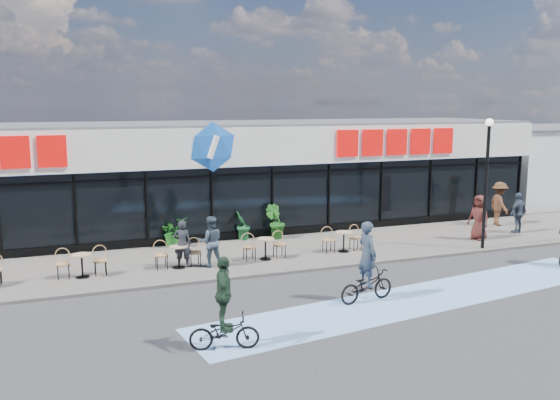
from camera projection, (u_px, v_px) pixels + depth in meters
name	position (u px, v px, depth m)	size (l,w,h in m)	color
ground	(275.00, 298.00, 16.73)	(120.00, 120.00, 0.00)	#28282B
sidewalk	(230.00, 258.00, 20.87)	(44.00, 5.00, 0.10)	#58554E
bike_lane	(425.00, 297.00, 16.75)	(14.00, 2.20, 0.01)	#6A96C8
building	(195.00, 176.00, 25.51)	(30.60, 6.57, 4.75)	black
neighbour_building	(545.00, 163.00, 33.73)	(9.20, 7.20, 4.11)	white
lamp_post	(487.00, 171.00, 21.56)	(0.28, 0.28, 4.79)	black
bistro_set_2	(82.00, 262.00, 18.35)	(1.54, 0.62, 0.90)	tan
bistro_set_3	(178.00, 254.00, 19.40)	(1.54, 0.62, 0.90)	tan
bistro_set_4	(265.00, 246.00, 20.46)	(1.54, 0.62, 0.90)	tan
bistro_set_5	(343.00, 239.00, 21.51)	(1.54, 0.62, 0.90)	tan
potted_plant_left	(174.00, 232.00, 22.25)	(1.00, 0.87, 1.11)	#1D641C
potted_plant_mid	(275.00, 222.00, 23.48)	(0.75, 0.61, 1.37)	#1B5317
potted_plant_right	(243.00, 225.00, 23.24)	(0.65, 0.53, 1.19)	#1A5C2A
patron_left	(182.00, 244.00, 19.37)	(0.57, 0.38, 1.57)	black
patron_right	(210.00, 241.00, 19.43)	(0.82, 0.64, 1.69)	#303E4A
pedestrian_a	(479.00, 217.00, 23.28)	(0.87, 0.57, 1.78)	#3E1916
pedestrian_b	(499.00, 204.00, 25.95)	(1.25, 0.72, 1.93)	#452A18
pedestrian_c	(518.00, 213.00, 24.50)	(0.99, 0.41, 1.69)	#313D4C
cyclist_a	(367.00, 274.00, 16.30)	(1.81, 0.88, 2.27)	black
cyclist_c	(224.00, 313.00, 13.09)	(1.65, 1.06, 2.14)	black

